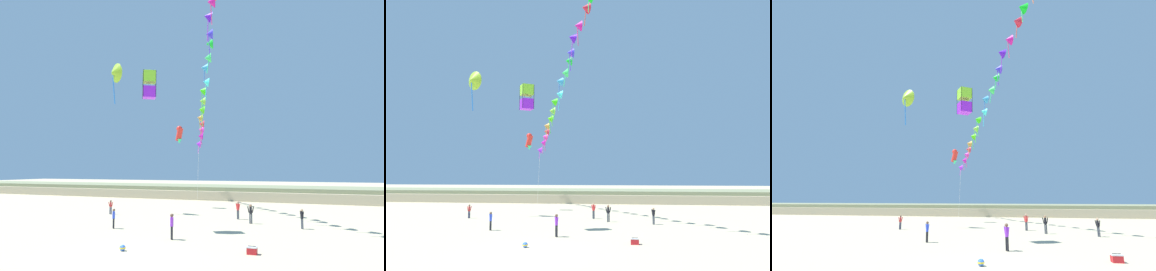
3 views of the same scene
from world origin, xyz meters
TOP-DOWN VIEW (x-y plane):
  - dune_ridge at (0.00, 40.16)m, footprint 120.00×12.27m
  - person_near_left at (-5.39, 7.76)m, footprint 0.45×0.45m
  - person_near_right at (0.84, 5.39)m, footprint 0.42×0.55m
  - person_mid_center at (9.05, 12.85)m, footprint 0.38×0.52m
  - person_far_left at (2.99, 16.31)m, footprint 0.54×0.42m
  - person_far_right at (-10.69, 15.26)m, footprint 0.43×0.41m
  - person_far_center at (4.64, 14.10)m, footprint 0.60×0.23m
  - kite_banner_string at (-0.58, 17.90)m, footprint 13.66×31.95m
  - large_kite_low_lead at (-6.26, 23.77)m, footprint 1.39×1.21m
  - large_kite_mid_trail at (-2.43, 8.04)m, footprint 1.45×1.45m
  - large_kite_high_solo at (-11.19, 16.10)m, footprint 2.38×1.74m
  - beach_cooler at (6.76, 3.25)m, footprint 0.58×0.41m
  - beach_ball at (-0.56, 1.36)m, footprint 0.36×0.36m

SIDE VIEW (x-z plane):
  - beach_ball at x=-0.56m, z-range 0.00..0.36m
  - beach_cooler at x=6.76m, z-range -0.02..0.45m
  - person_far_right at x=-10.69m, z-range 0.12..1.61m
  - person_near_left at x=-5.39m, z-range 0.12..1.72m
  - person_mid_center at x=9.05m, z-range 0.13..1.75m
  - person_far_center at x=4.64m, z-range 0.13..1.84m
  - dune_ridge at x=0.00m, z-range -0.01..1.99m
  - person_far_left at x=2.99m, z-range 0.13..1.85m
  - person_near_right at x=0.84m, z-range 0.14..1.89m
  - large_kite_low_lead at x=-6.26m, z-range 8.18..10.48m
  - large_kite_mid_trail at x=-2.43m, z-range 10.64..12.87m
  - large_kite_high_solo at x=-11.19m, z-range 13.43..18.18m
  - kite_banner_string at x=-0.58m, z-range 4.07..29.59m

